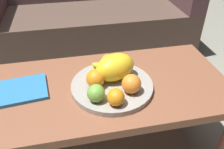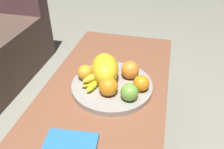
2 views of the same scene
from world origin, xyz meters
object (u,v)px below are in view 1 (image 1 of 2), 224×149
Objects in this scene: orange_right at (131,84)px; couch at (93,17)px; orange_left at (116,97)px; orange_front at (95,79)px; magazine at (17,91)px; orange_back at (108,62)px; apple_front at (96,93)px; melon_large_front at (115,67)px; fruit_bowl at (112,86)px; coffee_table at (100,94)px; banana_bunch at (105,71)px.

couch is at bearing 90.07° from orange_right.
couch is at bearing 86.57° from orange_left.
orange_front is 0.32× the size of magazine.
orange_back is 0.96× the size of apple_front.
orange_right is (0.05, -0.11, -0.02)m from melon_large_front.
orange_back is at bearing 86.96° from fruit_bowl.
coffee_table is 6.51× the size of melon_large_front.
orange_front is 0.15m from orange_back.
orange_right is at bearing -89.93° from couch.
apple_front is 0.46× the size of banana_bunch.
orange_right is 0.50m from magazine.
couch is at bearing 86.78° from fruit_bowl.
orange_back is at bearing 67.71° from apple_front.
orange_back is (0.08, 0.13, -0.01)m from orange_front.
fruit_bowl is 0.08m from banana_bunch.
melon_large_front is at bearing 51.08° from apple_front.
apple_front is (-0.07, 0.04, 0.00)m from orange_left.
orange_front is at bearing -128.54° from banana_bunch.
melon_large_front is 0.10m from orange_back.
coffee_table is 16.98× the size of orange_left.
fruit_bowl is 1.98× the size of melon_large_front.
orange_front reaches higher than magazine.
coffee_table is 16.27× the size of apple_front.
coffee_table is 3.29× the size of fruit_bowl.
orange_left is at bearing -94.18° from orange_back.
apple_front is (-0.09, -0.22, 0.00)m from orange_back.
melon_large_front is at bearing -8.49° from magazine.
magazine is (-0.34, 0.06, -0.06)m from orange_front.
orange_front is at bearing -121.44° from orange_back.
orange_right is 1.12× the size of apple_front.
couch is 1.22m from magazine.
orange_right is 0.33× the size of magazine.
couch reaches higher than orange_left.
fruit_bowl is 0.14m from orange_left.
orange_left is (0.04, -0.16, 0.11)m from coffee_table.
fruit_bowl is (-0.07, -1.18, 0.14)m from couch.
banana_bunch is at bearing 146.95° from melon_large_front.
orange_back is 0.44× the size of banana_bunch.
orange_front is at bearing -96.72° from couch.
couch is 1.19m from fruit_bowl.
orange_front is at bearing 115.05° from orange_left.
fruit_bowl reaches higher than magazine.
banana_bunch is (0.06, 0.16, -0.01)m from apple_front.
coffee_table is 0.11m from banana_bunch.
fruit_bowl is 4.50× the size of orange_front.
orange_front is 1.15× the size of orange_left.
apple_front is 0.36m from magazine.
fruit_bowl is at bearing 134.39° from orange_right.
coffee_table is 14.80× the size of orange_front.
orange_left is (-0.08, -1.31, 0.19)m from couch.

